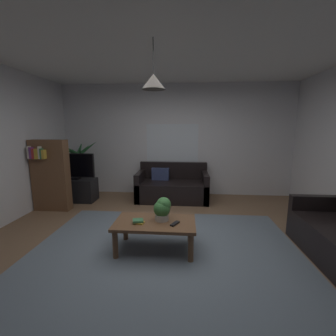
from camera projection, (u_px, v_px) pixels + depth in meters
The scene contains 17 objects.
floor at pixel (166, 246), 3.14m from camera, with size 5.53×5.14×0.02m, color brown.
rug at pixel (165, 253), 2.95m from camera, with size 3.59×2.83×0.01m, color slate.
wall_back at pixel (176, 140), 5.46m from camera, with size 5.65×0.06×2.65m, color silver.
ceiling at pixel (166, 39), 2.68m from camera, with size 5.53×5.14×0.02m, color white.
window_pane at pixel (172, 146), 5.46m from camera, with size 1.25×0.01×1.05m, color white.
couch_under_window at pixel (172, 188), 5.15m from camera, with size 1.59×0.84×0.82m.
coffee_table at pixel (155, 226), 2.99m from camera, with size 1.06×0.60×0.40m.
book_on_table_0 at pixel (139, 223), 2.91m from camera, with size 0.13×0.09×0.02m, color gold.
book_on_table_1 at pixel (138, 221), 2.91m from camera, with size 0.14×0.11×0.03m, color #387247.
remote_on_table_0 at pixel (162, 219), 3.01m from camera, with size 0.05×0.16×0.02m, color black.
remote_on_table_1 at pixel (175, 224), 2.88m from camera, with size 0.05×0.16×0.02m, color black.
potted_plant_on_table at pixel (163, 208), 3.00m from camera, with size 0.23×0.23×0.31m.
tv_stand at pixel (76, 190), 5.06m from camera, with size 0.90×0.44×0.50m, color black.
tv at pixel (73, 166), 4.94m from camera, with size 0.94×0.16×0.58m.
potted_palm_corner at pixel (80, 170), 5.43m from camera, with size 0.81×0.85×1.34m.
bookshelf_corner at pixel (50, 175), 4.42m from camera, with size 0.70×0.31×1.40m.
pendant_lamp at pixel (153, 82), 2.67m from camera, with size 0.29×0.29×0.58m.
Camera 1 is at (0.26, -2.89, 1.62)m, focal length 24.06 mm.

